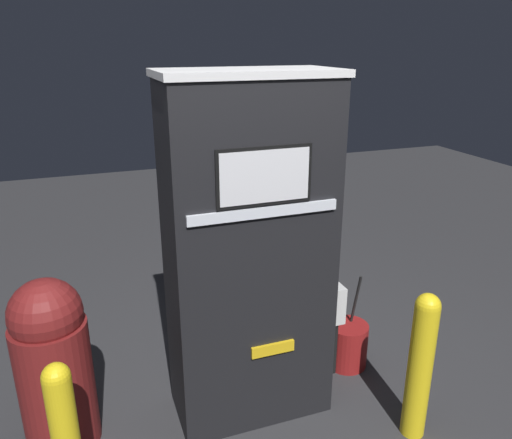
# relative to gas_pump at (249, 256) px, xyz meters

# --- Properties ---
(ground_plane) EXTENTS (14.00, 14.00, 0.00)m
(ground_plane) POSITION_rel_gas_pump_xyz_m (-0.00, -0.25, -1.08)
(ground_plane) COLOR #2D2D30
(gas_pump) EXTENTS (1.06, 0.53, 2.16)m
(gas_pump) POSITION_rel_gas_pump_xyz_m (0.00, 0.00, 0.00)
(gas_pump) COLOR black
(gas_pump) RESTS_ON ground_plane
(safety_bollard) EXTENTS (0.15, 0.15, 0.96)m
(safety_bollard) POSITION_rel_gas_pump_xyz_m (0.86, -0.59, -0.57)
(safety_bollard) COLOR yellow
(safety_bollard) RESTS_ON ground_plane
(trash_bin) EXTENTS (0.43, 0.43, 1.07)m
(trash_bin) POSITION_rel_gas_pump_xyz_m (-1.17, 0.08, -0.53)
(trash_bin) COLOR maroon
(trash_bin) RESTS_ON ground_plane
(safety_bollard_far) EXTENTS (0.13, 0.13, 0.91)m
(safety_bollard_far) POSITION_rel_gas_pump_xyz_m (-1.11, -0.47, -0.60)
(safety_bollard_far) COLOR yellow
(safety_bollard_far) RESTS_ON ground_plane
(squeegee_bucket) EXTENTS (0.30, 0.30, 0.75)m
(squeegee_bucket) POSITION_rel_gas_pump_xyz_m (0.82, 0.16, -0.91)
(squeegee_bucket) COLOR maroon
(squeegee_bucket) RESTS_ON ground_plane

